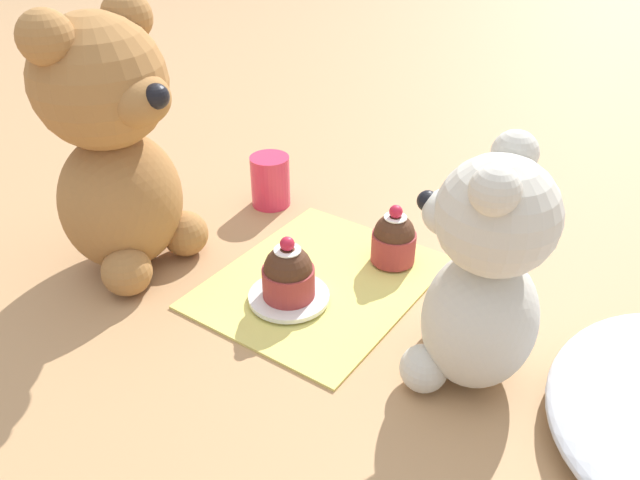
% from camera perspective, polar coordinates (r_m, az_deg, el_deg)
% --- Properties ---
extents(ground_plane, '(4.00, 4.00, 0.00)m').
position_cam_1_polar(ground_plane, '(0.69, 0.00, -3.92)').
color(ground_plane, tan).
extents(knitted_placemat, '(0.25, 0.21, 0.01)m').
position_cam_1_polar(knitted_placemat, '(0.69, 0.00, -3.72)').
color(knitted_placemat, '#E0D166').
rests_on(knitted_placemat, ground_plane).
extents(teddy_bear_cream, '(0.13, 0.12, 0.22)m').
position_cam_1_polar(teddy_bear_cream, '(0.54, 14.62, -3.34)').
color(teddy_bear_cream, beige).
rests_on(teddy_bear_cream, ground_plane).
extents(teddy_bear_tan, '(0.15, 0.16, 0.29)m').
position_cam_1_polar(teddy_bear_tan, '(0.69, -18.29, 8.17)').
color(teddy_bear_tan, '#A3703D').
rests_on(teddy_bear_tan, ground_plane).
extents(cupcake_near_cream_bear, '(0.05, 0.05, 0.07)m').
position_cam_1_polar(cupcake_near_cream_bear, '(0.71, 6.77, 0.06)').
color(cupcake_near_cream_bear, '#993333').
rests_on(cupcake_near_cream_bear, knitted_placemat).
extents(saucer_plate, '(0.09, 0.09, 0.01)m').
position_cam_1_polar(saucer_plate, '(0.66, -2.85, -5.16)').
color(saucer_plate, white).
rests_on(saucer_plate, knitted_placemat).
extents(cupcake_near_tan_bear, '(0.05, 0.05, 0.07)m').
position_cam_1_polar(cupcake_near_tan_bear, '(0.64, -2.92, -3.12)').
color(cupcake_near_tan_bear, '#993333').
rests_on(cupcake_near_tan_bear, saucer_plate).
extents(juice_glass, '(0.05, 0.05, 0.07)m').
position_cam_1_polar(juice_glass, '(0.83, -4.56, 5.41)').
color(juice_glass, '#DB3356').
rests_on(juice_glass, ground_plane).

